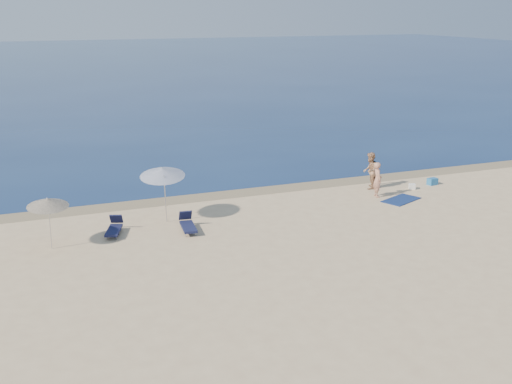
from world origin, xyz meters
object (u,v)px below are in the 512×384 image
(blue_cooler, at_px, (432,181))
(umbrella_near, at_px, (162,172))
(person_right, at_px, (370,171))
(person_left, at_px, (377,180))

(blue_cooler, height_order, umbrella_near, umbrella_near)
(person_right, distance_m, umbrella_near, 11.29)
(person_right, relative_size, blue_cooler, 3.81)
(umbrella_near, bearing_deg, blue_cooler, 22.57)
(person_left, distance_m, umbrella_near, 10.81)
(umbrella_near, bearing_deg, person_right, 26.37)
(blue_cooler, bearing_deg, umbrella_near, 175.06)
(blue_cooler, bearing_deg, person_left, -175.56)
(person_right, bearing_deg, umbrella_near, -44.92)
(blue_cooler, bearing_deg, person_right, 162.92)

